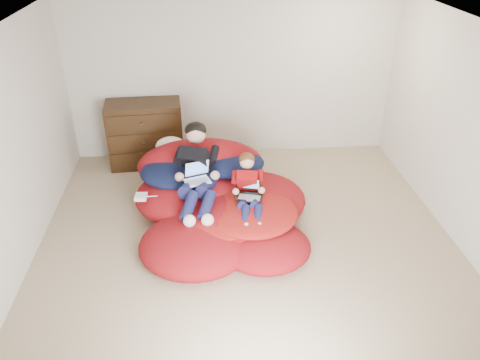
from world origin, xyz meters
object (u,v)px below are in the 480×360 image
object	(u,v)px
dresser	(146,134)
beanbag_pile	(216,201)
older_boy	(197,166)
laptop_black	(249,191)
younger_boy	(248,186)
laptop_white	(197,175)

from	to	relation	value
dresser	beanbag_pile	bearing A→B (deg)	-58.12
older_boy	laptop_black	distance (m)	0.75
older_boy	laptop_black	xyz separation A→B (m)	(0.62, -0.40, -0.16)
dresser	laptop_black	distance (m)	2.36
dresser	older_boy	world-z (taller)	older_boy
younger_boy	laptop_white	world-z (taller)	younger_boy
dresser	laptop_white	world-z (taller)	dresser
younger_boy	dresser	bearing A→B (deg)	127.20
dresser	beanbag_pile	distance (m)	1.94
dresser	laptop_black	bearing A→B (deg)	-53.47
younger_boy	laptop_black	distance (m)	0.07
laptop_white	laptop_black	distance (m)	0.68
beanbag_pile	laptop_black	xyz separation A→B (m)	(0.39, -0.26, 0.29)
laptop_black	older_boy	bearing A→B (deg)	147.03
older_boy	dresser	bearing A→B (deg)	117.81
dresser	older_boy	distance (m)	1.71
older_boy	younger_boy	distance (m)	0.72
dresser	laptop_white	distance (m)	1.81
dresser	beanbag_pile	world-z (taller)	dresser
older_boy	younger_boy	xyz separation A→B (m)	(0.62, -0.35, -0.11)
dresser	younger_boy	bearing A→B (deg)	-52.80
dresser	younger_boy	size ratio (longest dim) A/B	1.27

